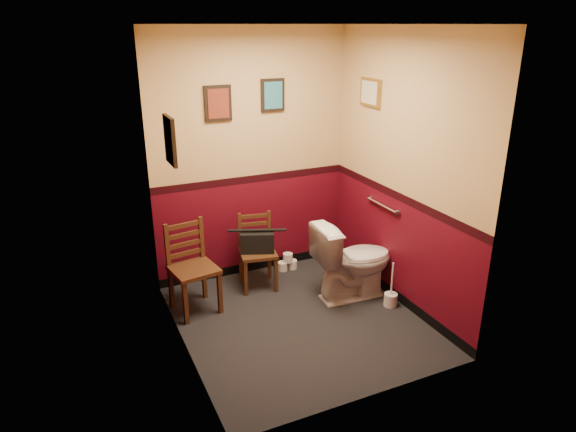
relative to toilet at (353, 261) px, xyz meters
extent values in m
cube|color=black|center=(-0.72, -0.20, -0.41)|extent=(2.20, 2.40, 0.00)
cube|color=silver|center=(-0.72, -0.20, 2.29)|extent=(2.20, 2.40, 0.00)
cube|color=#4D0714|center=(-0.72, 1.00, 0.94)|extent=(2.20, 0.00, 2.70)
cube|color=#4D0714|center=(-0.72, -1.40, 0.94)|extent=(2.20, 0.00, 2.70)
cube|color=#4D0714|center=(-1.82, -0.20, 0.94)|extent=(0.00, 2.40, 2.70)
cube|color=#4D0714|center=(0.38, -0.20, 0.94)|extent=(0.00, 2.40, 2.70)
cylinder|color=silver|center=(0.35, 0.05, 0.54)|extent=(0.03, 0.50, 0.03)
cylinder|color=silver|center=(0.37, -0.20, 0.54)|extent=(0.02, 0.06, 0.06)
cylinder|color=silver|center=(0.37, 0.30, 0.54)|extent=(0.02, 0.06, 0.06)
cube|color=black|center=(-1.07, 0.98, 1.54)|extent=(0.28, 0.03, 0.36)
cube|color=maroon|center=(-1.07, 0.96, 1.54)|extent=(0.22, 0.01, 0.30)
cube|color=black|center=(-0.47, 0.98, 1.59)|extent=(0.26, 0.03, 0.34)
cube|color=#296E84|center=(-0.47, 0.96, 1.59)|extent=(0.20, 0.01, 0.28)
cube|color=black|center=(-1.80, -0.10, 1.44)|extent=(0.03, 0.30, 0.38)
cube|color=beige|center=(-1.79, -0.10, 1.44)|extent=(0.01, 0.24, 0.31)
cube|color=olive|center=(0.36, 0.40, 1.64)|extent=(0.03, 0.34, 0.28)
cube|color=beige|center=(0.35, 0.40, 1.64)|extent=(0.01, 0.28, 0.22)
imported|color=white|center=(0.00, 0.00, 0.00)|extent=(0.86, 0.51, 0.82)
cylinder|color=silver|center=(0.25, -0.34, -0.34)|extent=(0.13, 0.13, 0.13)
cylinder|color=silver|center=(0.25, -0.34, -0.12)|extent=(0.02, 0.02, 0.38)
cube|color=#4D2C17|center=(-1.57, 0.40, 0.04)|extent=(0.48, 0.48, 0.04)
cube|color=#4D2C17|center=(-1.72, 0.20, -0.18)|extent=(0.05, 0.05, 0.45)
cube|color=#4D2C17|center=(-1.78, 0.56, -0.18)|extent=(0.05, 0.05, 0.45)
cube|color=#4D2C17|center=(-1.36, 0.25, -0.18)|extent=(0.05, 0.05, 0.45)
cube|color=#4D2C17|center=(-1.42, 0.61, -0.18)|extent=(0.05, 0.05, 0.45)
cube|color=#4D2C17|center=(-1.78, 0.56, 0.27)|extent=(0.05, 0.04, 0.45)
cube|color=#4D2C17|center=(-1.42, 0.62, 0.27)|extent=(0.05, 0.04, 0.45)
cube|color=#4D2C17|center=(-1.60, 0.59, 0.14)|extent=(0.34, 0.08, 0.05)
cube|color=#4D2C17|center=(-1.60, 0.59, 0.24)|extent=(0.34, 0.08, 0.05)
cube|color=#4D2C17|center=(-1.60, 0.59, 0.34)|extent=(0.34, 0.08, 0.05)
cube|color=#4D2C17|center=(-1.60, 0.59, 0.44)|extent=(0.34, 0.08, 0.05)
cube|color=#4D2C17|center=(-0.82, 0.61, -0.01)|extent=(0.44, 0.44, 0.04)
cube|color=#4D2C17|center=(-1.01, 0.48, -0.21)|extent=(0.04, 0.04, 0.40)
cube|color=#4D2C17|center=(-0.95, 0.80, -0.21)|extent=(0.04, 0.04, 0.40)
cube|color=#4D2C17|center=(-0.69, 0.42, -0.21)|extent=(0.04, 0.04, 0.40)
cube|color=#4D2C17|center=(-0.63, 0.74, -0.21)|extent=(0.04, 0.04, 0.40)
cube|color=#4D2C17|center=(-0.95, 0.80, 0.19)|extent=(0.04, 0.04, 0.40)
cube|color=#4D2C17|center=(-0.63, 0.74, 0.19)|extent=(0.04, 0.04, 0.40)
cube|color=#4D2C17|center=(-0.79, 0.77, 0.08)|extent=(0.30, 0.08, 0.04)
cube|color=#4D2C17|center=(-0.79, 0.77, 0.17)|extent=(0.30, 0.08, 0.04)
cube|color=#4D2C17|center=(-0.79, 0.77, 0.26)|extent=(0.30, 0.08, 0.04)
cube|color=#4D2C17|center=(-0.79, 0.77, 0.35)|extent=(0.30, 0.08, 0.04)
cube|color=black|center=(-0.82, 0.61, 0.12)|extent=(0.39, 0.30, 0.22)
cylinder|color=black|center=(-0.82, 0.61, 0.25)|extent=(0.30, 0.14, 0.03)
cylinder|color=silver|center=(-0.42, 0.85, -0.36)|extent=(0.11, 0.11, 0.10)
cylinder|color=silver|center=(-0.30, 0.85, -0.36)|extent=(0.11, 0.11, 0.10)
cylinder|color=silver|center=(-0.36, 0.84, -0.26)|extent=(0.11, 0.11, 0.10)
camera|label=1|loc=(-2.61, -4.08, 2.29)|focal=32.00mm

